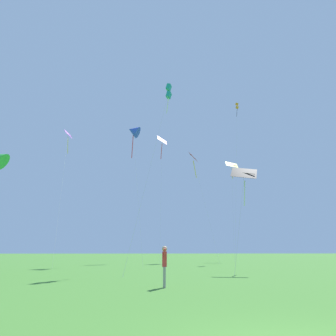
{
  "coord_description": "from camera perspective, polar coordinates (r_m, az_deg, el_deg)",
  "views": [
    {
      "loc": [
        -2.43,
        -4.12,
        1.52
      ],
      "look_at": [
        -0.22,
        32.24,
        12.85
      ],
      "focal_mm": 28.71,
      "sensor_mm": 36.0,
      "label": 1
    }
  ],
  "objects": [
    {
      "name": "kite_yellow_diamond",
      "position": [
        52.07,
        13.4,
        0.03
      ],
      "size": [
        4.05,
        7.51,
        18.09
      ],
      "color": "yellow",
      "rests_on": "ground_plane"
    },
    {
      "name": "person_foreground_watcher",
      "position": [
        12.74,
        -0.76,
        -19.38
      ],
      "size": [
        0.24,
        0.56,
        1.75
      ],
      "color": "gray",
      "rests_on": "ground_plane"
    },
    {
      "name": "kite_orange_box",
      "position": [
        55.36,
        14.43,
        12.23
      ],
      "size": [
        4.1,
        4.38,
        29.43
      ],
      "color": "orange",
      "rests_on": "ground_plane"
    },
    {
      "name": "kite_blue_delta",
      "position": [
        39.56,
        -7.36,
        7.78
      ],
      "size": [
        3.23,
        8.7,
        19.29
      ],
      "color": "blue",
      "rests_on": "ground_plane"
    },
    {
      "name": "kite_purple_streamer",
      "position": [
        42.68,
        -20.5,
        5.56
      ],
      "size": [
        3.93,
        10.76,
        19.08
      ],
      "color": "purple",
      "rests_on": "ground_plane"
    },
    {
      "name": "kite_pink_low",
      "position": [
        48.48,
        -1.32,
        4.84
      ],
      "size": [
        1.75,
        9.38,
        21.78
      ],
      "color": "pink",
      "rests_on": "ground_plane"
    },
    {
      "name": "kite_teal_box",
      "position": [
        30.27,
        0.12,
        15.78
      ],
      "size": [
        3.68,
        8.0,
        19.01
      ],
      "color": "teal",
      "rests_on": "ground_plane"
    },
    {
      "name": "kite_red_high",
      "position": [
        46.94,
        5.55,
        1.2
      ],
      "size": [
        2.64,
        9.34,
        18.32
      ],
      "color": "red",
      "rests_on": "ground_plane"
    },
    {
      "name": "kite_black_large",
      "position": [
        23.96,
        15.84,
        -2.16
      ],
      "size": [
        4.09,
        5.42,
        8.75
      ],
      "color": "black",
      "rests_on": "ground_plane"
    }
  ]
}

